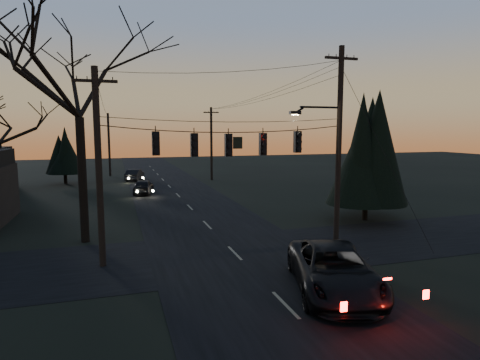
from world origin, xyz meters
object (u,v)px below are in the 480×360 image
object	(u,v)px
utility_pole_left	(103,266)
sedan_oncoming_a	(143,187)
utility_pole_far_l	(110,176)
bare_tree_left	(77,65)
utility_pole_right	(336,244)
suv_near	(334,270)
sedan_oncoming_b	(135,175)
utility_pole_far_r	(212,180)
evergreen_right	(367,152)

from	to	relation	value
utility_pole_left	sedan_oncoming_a	distance (m)	20.07
utility_pole_left	utility_pole_far_l	distance (m)	36.00
bare_tree_left	utility_pole_right	bearing A→B (deg)	-19.10
suv_near	sedan_oncoming_b	distance (m)	36.05
utility_pole_left	suv_near	bearing A→B (deg)	-33.86
utility_pole_far_l	sedan_oncoming_a	world-z (taller)	utility_pole_far_l
bare_tree_left	sedan_oncoming_b	xyz separation A→B (m)	(3.79, 25.87, -8.49)
utility_pole_far_r	evergreen_right	distance (m)	24.50
utility_pole_left	suv_near	size ratio (longest dim) A/B	1.43
evergreen_right	sedan_oncoming_b	bearing A→B (deg)	117.56
utility_pole_right	bare_tree_left	distance (m)	16.07
utility_pole_left	utility_pole_far_l	bearing A→B (deg)	90.00
sedan_oncoming_b	bare_tree_left	bearing A→B (deg)	97.80
utility_pole_right	bare_tree_left	size ratio (longest dim) A/B	0.76
utility_pole_far_r	utility_pole_far_l	size ratio (longest dim) A/B	1.06
bare_tree_left	sedan_oncoming_a	size ratio (longest dim) A/B	3.30
utility_pole_far_l	bare_tree_left	xyz separation A→B (m)	(-0.99, -31.68, 9.15)
utility_pole_far_r	suv_near	size ratio (longest dim) A/B	1.43
utility_pole_far_l	sedan_oncoming_b	xyz separation A→B (m)	(2.80, -5.81, 0.66)
utility_pole_far_r	evergreen_right	bearing A→B (deg)	-78.60
evergreen_right	sedan_oncoming_a	world-z (taller)	evergreen_right
utility_pole_far_l	bare_tree_left	size ratio (longest dim) A/B	0.61
utility_pole_far_r	evergreen_right	xyz separation A→B (m)	(4.76, -23.61, 4.47)
utility_pole_far_r	utility_pole_far_l	bearing A→B (deg)	145.18
utility_pole_left	evergreen_right	distance (m)	17.43
utility_pole_far_l	evergreen_right	bearing A→B (deg)	-62.78
utility_pole_far_l	suv_near	world-z (taller)	utility_pole_far_l
utility_pole_far_r	utility_pole_right	bearing A→B (deg)	-90.00
bare_tree_left	sedan_oncoming_b	bearing A→B (deg)	81.67
suv_near	sedan_oncoming_a	bearing A→B (deg)	118.23
utility_pole_right	utility_pole_far_l	xyz separation A→B (m)	(-11.50, 36.00, 0.00)
utility_pole_right	sedan_oncoming_b	bearing A→B (deg)	106.08
sedan_oncoming_b	evergreen_right	bearing A→B (deg)	133.69
suv_near	sedan_oncoming_a	size ratio (longest dim) A/B	1.50
utility_pole_left	utility_pole_far_r	size ratio (longest dim) A/B	1.00
utility_pole_left	utility_pole_far_r	xyz separation A→B (m)	(11.50, 28.00, 0.00)
sedan_oncoming_b	utility_pole_far_r	bearing A→B (deg)	-177.99
utility_pole_far_r	sedan_oncoming_a	bearing A→B (deg)	-135.82
utility_pole_right	utility_pole_far_l	distance (m)	37.79
utility_pole_far_r	bare_tree_left	distance (m)	28.29
utility_pole_far_l	bare_tree_left	distance (m)	32.99
utility_pole_right	sedan_oncoming_a	xyz separation A→B (m)	(-8.41, 19.82, 0.68)
bare_tree_left	sedan_oncoming_a	distance (m)	18.13
bare_tree_left	utility_pole_far_l	bearing A→B (deg)	88.21
sedan_oncoming_b	sedan_oncoming_a	bearing A→B (deg)	107.72
evergreen_right	utility_pole_far_l	bearing A→B (deg)	117.22
utility_pole_far_l	evergreen_right	size ratio (longest dim) A/B	1.03
utility_pole_far_l	utility_pole_right	bearing A→B (deg)	-72.28
bare_tree_left	evergreen_right	xyz separation A→B (m)	(17.25, 0.07, -4.68)
evergreen_right	sedan_oncoming_b	world-z (taller)	evergreen_right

